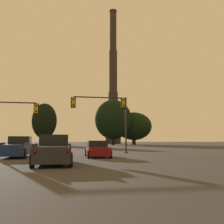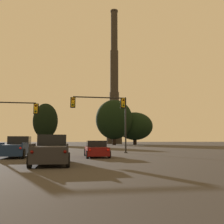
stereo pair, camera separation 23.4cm
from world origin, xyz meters
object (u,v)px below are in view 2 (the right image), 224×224
Objects in this scene: pickup_truck_center_lane_second at (51,151)px; smokestack at (114,90)px; pickup_truck_left_lane_front at (17,148)px; traffic_light_overhead_right at (108,110)px; traffic_light_overhead_left at (6,114)px; sedan_right_lane_front at (96,149)px.

pickup_truck_center_lane_second is 0.09× the size of smokestack.
traffic_light_overhead_right reaches higher than pickup_truck_left_lane_front.
smokestack is at bearing 71.63° from traffic_light_overhead_left.
pickup_truck_center_lane_second is 15.54m from traffic_light_overhead_left.
pickup_truck_left_lane_front is at bearing -69.95° from traffic_light_overhead_left.
sedan_right_lane_front is at bearing -8.42° from pickup_truck_left_lane_front.
traffic_light_overhead_left reaches higher than pickup_truck_center_lane_second.
pickup_truck_center_lane_second is 0.95× the size of traffic_light_overhead_left.
sedan_right_lane_front is at bearing 59.77° from pickup_truck_center_lane_second.
traffic_light_overhead_left is at bearing 141.93° from sedan_right_lane_front.
sedan_right_lane_front is (3.53, 6.26, -0.14)m from pickup_truck_center_lane_second.
traffic_light_overhead_right reaches higher than traffic_light_overhead_left.
traffic_light_overhead_left reaches higher than sedan_right_lane_front.
traffic_light_overhead_left is at bearing 111.79° from pickup_truck_center_lane_second.
sedan_right_lane_front is at bearing -101.30° from smokestack.
pickup_truck_center_lane_second is 7.19m from sedan_right_lane_front.
sedan_right_lane_front is (6.90, -1.02, -0.14)m from pickup_truck_left_lane_front.
pickup_truck_center_lane_second is at bearing -65.19° from pickup_truck_left_lane_front.
traffic_light_overhead_left is at bearing 110.01° from pickup_truck_left_lane_front.
pickup_truck_left_lane_front is at bearing 173.03° from sedan_right_lane_front.
traffic_light_overhead_right is 11.45m from traffic_light_overhead_left.
pickup_truck_center_lane_second is at bearing -102.60° from smokestack.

